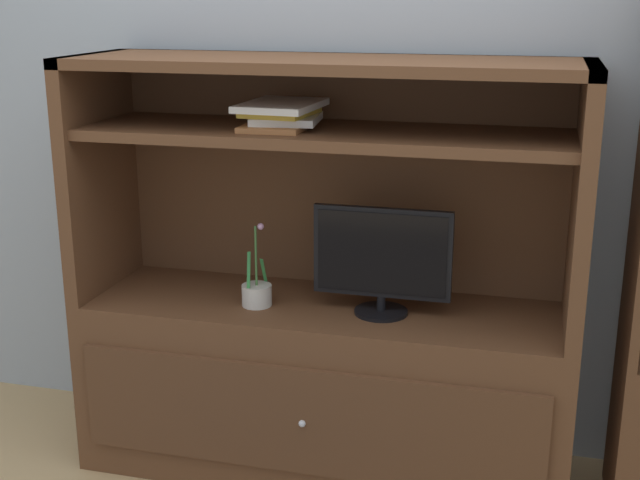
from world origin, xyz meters
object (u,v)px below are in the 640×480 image
(potted_plant, at_px, (257,293))
(magazine_stack, at_px, (282,114))
(media_console, at_px, (324,344))
(tv_monitor, at_px, (382,259))

(potted_plant, height_order, magazine_stack, magazine_stack)
(media_console, xyz_separation_m, potted_plant, (-0.22, -0.07, 0.20))
(magazine_stack, bearing_deg, media_console, 2.56)
(magazine_stack, bearing_deg, tv_monitor, -5.50)
(potted_plant, bearing_deg, magazine_stack, 40.03)
(potted_plant, xyz_separation_m, magazine_stack, (0.08, 0.07, 0.62))
(media_console, relative_size, tv_monitor, 3.67)
(tv_monitor, distance_m, potted_plant, 0.46)
(tv_monitor, distance_m, magazine_stack, 0.59)
(media_console, height_order, potted_plant, media_console)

